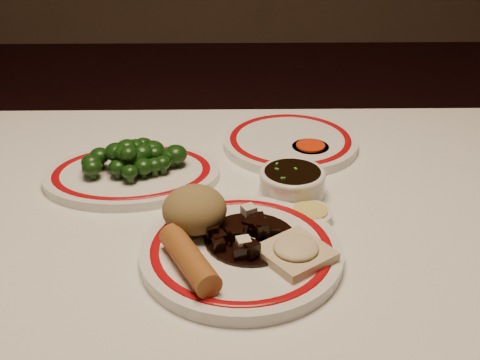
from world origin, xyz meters
name	(u,v)px	position (x,y,z in m)	size (l,w,h in m)	color
dining_table	(211,287)	(0.00, 0.00, 0.66)	(1.20, 0.90, 0.75)	white
main_plate	(241,252)	(0.04, -0.06, 0.76)	(0.32, 0.32, 0.02)	white
rice_mound	(195,210)	(-0.02, -0.01, 0.80)	(0.09, 0.09, 0.06)	olive
spring_roll	(189,259)	(-0.02, -0.10, 0.78)	(0.03, 0.03, 0.12)	#A35F28
fried_wonton	(296,251)	(0.11, -0.08, 0.78)	(0.11, 0.11, 0.02)	beige
stirfry_heap	(247,235)	(0.05, -0.04, 0.78)	(0.12, 0.12, 0.03)	black
broccoli_plate	(132,174)	(-0.13, 0.16, 0.76)	(0.30, 0.26, 0.02)	white
broccoli_pile	(134,156)	(-0.12, 0.16, 0.79)	(0.17, 0.11, 0.05)	#23471C
soy_bowl	(292,184)	(0.12, 0.11, 0.77)	(0.10, 0.10, 0.04)	white
sweet_sour_dish	(310,150)	(0.17, 0.24, 0.76)	(0.06, 0.06, 0.02)	white
mustard_dish	(310,215)	(0.14, 0.03, 0.76)	(0.06, 0.06, 0.02)	white
far_plate	(290,142)	(0.14, 0.28, 0.76)	(0.31, 0.31, 0.02)	white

